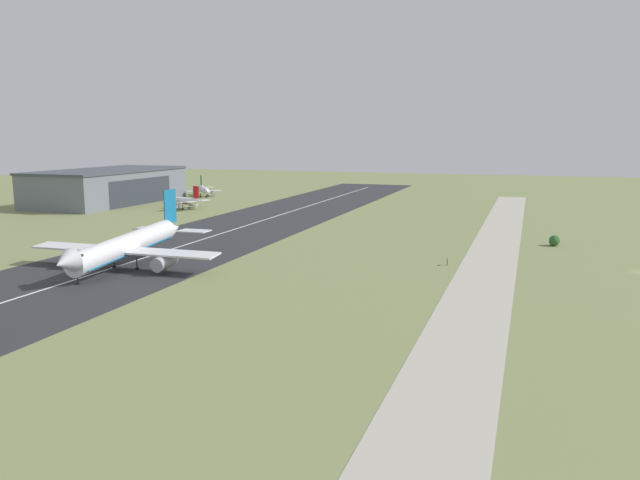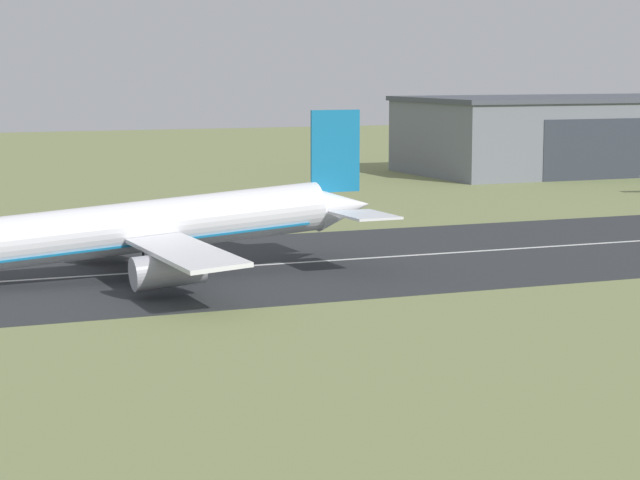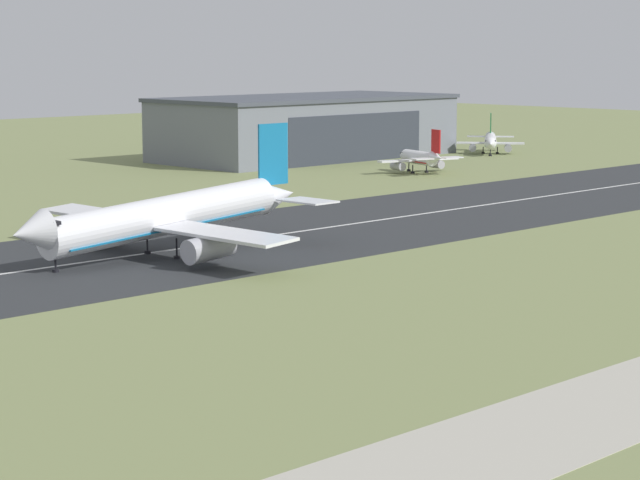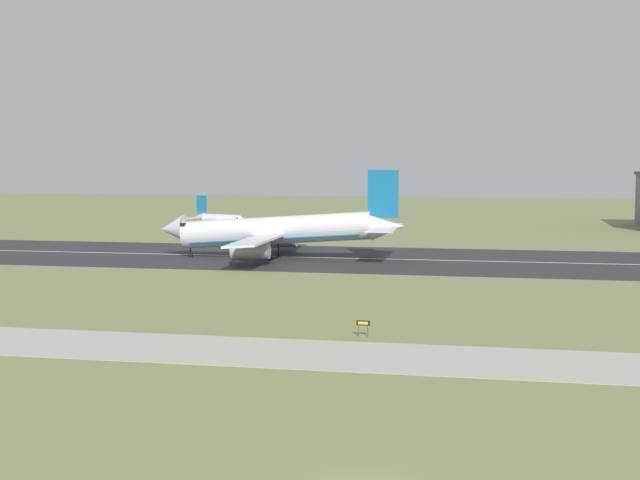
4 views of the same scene
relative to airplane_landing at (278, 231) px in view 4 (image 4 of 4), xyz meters
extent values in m
plane|color=#7A8451|center=(33.09, -53.71, -5.08)|extent=(685.27, 685.27, 0.00)
cube|color=#2B2D30|center=(33.09, 3.18, -5.05)|extent=(445.27, 43.89, 0.06)
cube|color=silver|center=(33.09, 3.18, -5.02)|extent=(400.74, 0.70, 0.01)
cube|color=#B2AD9E|center=(33.09, -78.14, -5.06)|extent=(333.95, 12.72, 0.05)
cylinder|color=white|center=(-0.39, -0.01, 0.18)|extent=(35.63, 5.65, 7.35)
cone|color=white|center=(-20.31, -0.34, 0.18)|extent=(4.95, 5.13, 5.33)
cone|color=white|center=(20.28, 0.34, 1.09)|extent=(6.41, 4.65, 4.93)
cube|color=black|center=(-17.81, -0.30, 1.19)|extent=(1.20, 4.31, 0.51)
cube|color=#146B9E|center=(-0.39, -0.01, -1.21)|extent=(31.79, 5.33, 2.29)
cube|color=white|center=(-1.32, 12.80, -0.70)|extent=(5.87, 20.69, 0.76)
cylinder|color=#A8A8B2|center=(-2.39, 11.13, -2.52)|extent=(6.80, 3.24, 3.55)
cube|color=white|center=(-0.88, -12.84, -0.70)|extent=(5.87, 20.69, 0.76)
cylinder|color=#A8A8B2|center=(-2.01, -11.21, -2.52)|extent=(6.80, 3.24, 3.55)
cube|color=#146B9E|center=(19.37, 0.33, 6.99)|extent=(5.49, 0.37, 8.57)
cube|color=white|center=(19.66, 6.71, 0.94)|extent=(4.93, 7.80, 0.24)
cube|color=white|center=(19.88, -6.04, 0.94)|extent=(4.93, 7.80, 0.24)
cylinder|color=black|center=(-16.84, -0.29, -3.71)|extent=(0.24, 0.24, 2.74)
cylinder|color=black|center=(-16.84, -0.29, -4.86)|extent=(0.84, 0.84, 0.44)
cylinder|color=black|center=(-0.65, 3.02, -3.71)|extent=(0.24, 0.24, 2.74)
cylinder|color=black|center=(-0.65, 3.02, -4.86)|extent=(0.84, 0.84, 0.44)
cylinder|color=black|center=(-0.55, -3.04, -3.71)|extent=(0.24, 0.24, 2.74)
cylinder|color=black|center=(-0.55, -3.04, -4.86)|extent=(0.84, 0.84, 0.44)
cylinder|color=silver|center=(-29.70, 58.71, -2.03)|extent=(10.81, 5.87, 2.75)
cone|color=silver|center=(-23.54, 56.69, -2.03)|extent=(3.21, 3.39, 2.75)
cone|color=silver|center=(-36.24, 60.85, -1.54)|extent=(3.91, 3.38, 2.48)
cube|color=black|center=(-24.84, 57.12, -1.48)|extent=(1.77, 2.56, 0.44)
cube|color=#146B9E|center=(-29.70, 58.71, -2.79)|extent=(9.77, 5.42, 0.20)
cube|color=silver|center=(-31.24, 53.31, -2.52)|extent=(4.53, 8.66, 0.40)
cylinder|color=#A8A8B2|center=(-30.65, 53.83, -3.62)|extent=(3.93, 2.73, 1.71)
cube|color=silver|center=(-27.75, 63.97, -2.52)|extent=(4.53, 8.66, 0.40)
cylinder|color=#A8A8B2|center=(-27.59, 63.20, -3.62)|extent=(3.93, 2.73, 1.71)
cube|color=#146B9E|center=(-35.77, 60.69, 1.68)|extent=(2.93, 1.20, 4.68)
cube|color=silver|center=(-37.24, 57.51, -1.62)|extent=(3.80, 4.82, 0.24)
cube|color=silver|center=(-35.07, 64.13, -1.62)|extent=(3.80, 4.82, 0.24)
cylinder|color=black|center=(-25.86, 57.45, -4.25)|extent=(0.24, 0.24, 1.67)
cylinder|color=black|center=(-25.86, 57.45, -4.86)|extent=(0.84, 0.84, 0.44)
cylinder|color=black|center=(-30.49, 57.23, -4.25)|extent=(0.24, 0.24, 1.67)
cylinder|color=black|center=(-30.49, 57.23, -4.86)|extent=(0.84, 0.84, 0.44)
cylinder|color=black|center=(-29.46, 60.37, -4.25)|extent=(0.24, 0.24, 1.67)
cylinder|color=black|center=(-29.46, 60.37, -4.86)|extent=(0.84, 0.84, 0.44)
cylinder|color=#4C4C51|center=(26.08, -68.98, -4.49)|extent=(0.10, 0.10, 1.18)
cylinder|color=#4C4C51|center=(27.06, -68.98, -4.49)|extent=(0.10, 0.10, 1.18)
cube|color=black|center=(26.57, -68.98, -3.65)|extent=(1.39, 0.12, 0.50)
cube|color=yellow|center=(26.57, -69.04, -3.65)|extent=(1.06, 0.02, 0.30)
camera|label=1|loc=(-117.87, -86.50, 24.99)|focal=35.00mm
camera|label=2|loc=(-31.75, -119.23, 15.67)|focal=70.00mm
camera|label=3|loc=(-98.12, -127.51, 21.80)|focal=70.00mm
camera|label=4|loc=(40.33, -158.07, 12.90)|focal=50.00mm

